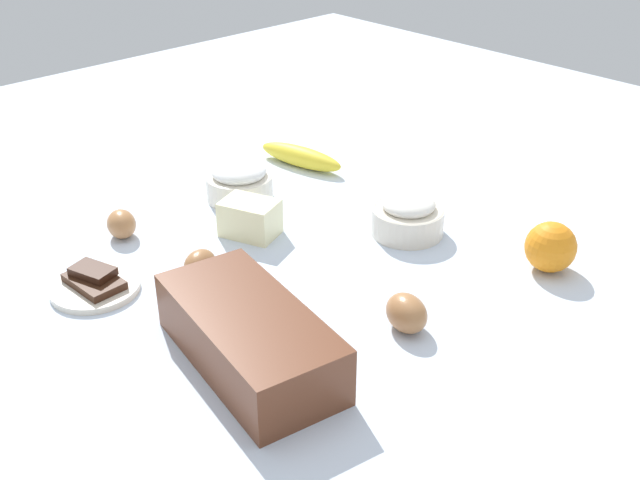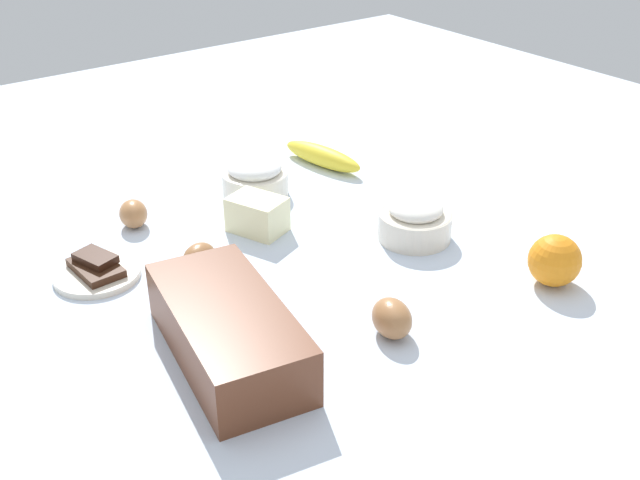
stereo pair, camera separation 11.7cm
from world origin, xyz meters
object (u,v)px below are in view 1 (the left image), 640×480
(flour_bowl, at_px, (408,216))
(egg_beside_bowl, at_px, (200,265))
(sugar_bowl, at_px, (239,181))
(egg_near_butter, at_px, (121,224))
(banana, at_px, (301,157))
(chocolate_plate, at_px, (95,284))
(egg_loose, at_px, (407,313))
(loaf_pan, at_px, (249,335))
(butter_block, at_px, (250,218))
(orange_fruit, at_px, (551,247))

(flour_bowl, relative_size, egg_beside_bowl, 2.06)
(sugar_bowl, relative_size, egg_near_butter, 2.06)
(banana, relative_size, chocolate_plate, 1.46)
(banana, bearing_deg, egg_near_butter, 91.68)
(banana, bearing_deg, egg_beside_bowl, 117.77)
(sugar_bowl, relative_size, egg_loose, 1.78)
(loaf_pan, relative_size, butter_block, 3.32)
(orange_fruit, height_order, chocolate_plate, orange_fruit)
(sugar_bowl, distance_m, egg_loose, 0.48)
(sugar_bowl, xyz_separation_m, egg_loose, (-0.47, 0.09, -0.01))
(loaf_pan, distance_m, banana, 0.62)
(banana, xyz_separation_m, egg_beside_bowl, (-0.20, 0.39, 0.00))
(sugar_bowl, distance_m, orange_fruit, 0.55)
(egg_loose, relative_size, chocolate_plate, 0.52)
(loaf_pan, distance_m, chocolate_plate, 0.30)
(butter_block, distance_m, chocolate_plate, 0.28)
(loaf_pan, xyz_separation_m, flour_bowl, (0.09, -0.41, -0.01))
(orange_fruit, distance_m, butter_block, 0.48)
(banana, bearing_deg, butter_block, 121.19)
(sugar_bowl, distance_m, egg_beside_bowl, 0.27)
(egg_loose, bearing_deg, egg_near_butter, 16.31)
(flour_bowl, bearing_deg, egg_near_butter, 48.09)
(egg_near_butter, bearing_deg, flour_bowl, -131.91)
(sugar_bowl, distance_m, chocolate_plate, 0.36)
(egg_near_butter, distance_m, chocolate_plate, 0.16)
(egg_near_butter, height_order, chocolate_plate, egg_near_butter)
(loaf_pan, height_order, egg_loose, loaf_pan)
(orange_fruit, height_order, egg_beside_bowl, orange_fruit)
(loaf_pan, bearing_deg, egg_near_butter, 2.58)
(flour_bowl, relative_size, orange_fruit, 1.55)
(egg_beside_bowl, bearing_deg, butter_block, -68.89)
(loaf_pan, relative_size, egg_near_butter, 5.13)
(loaf_pan, relative_size, orange_fruit, 3.83)
(sugar_bowl, distance_m, banana, 0.18)
(egg_loose, bearing_deg, flour_bowl, -49.43)
(butter_block, bearing_deg, egg_loose, 177.59)
(orange_fruit, bearing_deg, egg_loose, 80.22)
(loaf_pan, relative_size, sugar_bowl, 2.49)
(loaf_pan, relative_size, flour_bowl, 2.48)
(butter_block, height_order, egg_beside_bowl, butter_block)
(sugar_bowl, height_order, chocolate_plate, sugar_bowl)
(chocolate_plate, bearing_deg, flour_bowl, -113.12)
(banana, xyz_separation_m, butter_block, (-0.15, 0.25, 0.01))
(chocolate_plate, bearing_deg, loaf_pan, -168.25)
(egg_beside_bowl, distance_m, egg_loose, 0.32)
(orange_fruit, height_order, egg_near_butter, orange_fruit)
(loaf_pan, bearing_deg, egg_beside_bowl, -8.98)
(orange_fruit, distance_m, egg_beside_bowl, 0.53)
(flour_bowl, height_order, chocolate_plate, flour_bowl)
(egg_beside_bowl, xyz_separation_m, chocolate_plate, (0.08, 0.13, -0.01))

